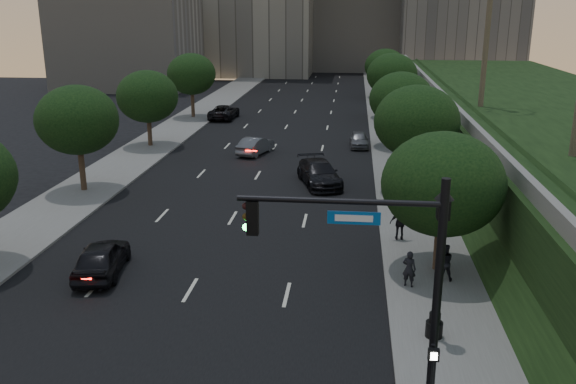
# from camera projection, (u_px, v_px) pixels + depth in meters

# --- Properties ---
(ground) EXTENTS (160.00, 160.00, 0.00)m
(ground) POSITION_uv_depth(u_px,v_px,m) (151.00, 357.00, 20.28)
(ground) COLOR black
(ground) RESTS_ON ground
(road_surface) EXTENTS (16.00, 140.00, 0.02)m
(road_surface) POSITION_uv_depth(u_px,v_px,m) (271.00, 153.00, 48.82)
(road_surface) COLOR black
(road_surface) RESTS_ON ground
(sidewalk_right) EXTENTS (4.50, 140.00, 0.15)m
(sidewalk_right) POSITION_uv_depth(u_px,v_px,m) (401.00, 155.00, 47.75)
(sidewalk_right) COLOR slate
(sidewalk_right) RESTS_ON ground
(sidewalk_left) EXTENTS (4.50, 140.00, 0.15)m
(sidewalk_left) POSITION_uv_depth(u_px,v_px,m) (147.00, 149.00, 49.86)
(sidewalk_left) COLOR slate
(sidewalk_left) RESTS_ON ground
(embankment) EXTENTS (18.00, 90.00, 4.00)m
(embankment) POSITION_uv_depth(u_px,v_px,m) (568.00, 139.00, 44.09)
(embankment) COLOR black
(embankment) RESTS_ON ground
(parapet_wall) EXTENTS (0.35, 90.00, 0.70)m
(parapet_wall) POSITION_uv_depth(u_px,v_px,m) (451.00, 105.00, 44.28)
(parapet_wall) COLOR slate
(parapet_wall) RESTS_ON embankment
(office_block_filler) EXTENTS (18.00, 16.00, 14.00)m
(office_block_filler) POSITION_uv_depth(u_px,v_px,m) (129.00, 38.00, 87.52)
(office_block_filler) COLOR #A9A59B
(office_block_filler) RESTS_ON ground
(tree_right_a) EXTENTS (5.20, 5.20, 6.24)m
(tree_right_a) POSITION_uv_depth(u_px,v_px,m) (443.00, 184.00, 25.67)
(tree_right_a) COLOR #38281C
(tree_right_a) RESTS_ON ground
(tree_right_b) EXTENTS (5.20, 5.20, 6.74)m
(tree_right_b) POSITION_uv_depth(u_px,v_px,m) (417.00, 122.00, 36.94)
(tree_right_b) COLOR #38281C
(tree_right_b) RESTS_ON ground
(tree_right_c) EXTENTS (5.20, 5.20, 6.24)m
(tree_right_c) POSITION_uv_depth(u_px,v_px,m) (401.00, 99.00, 49.46)
(tree_right_c) COLOR #38281C
(tree_right_c) RESTS_ON ground
(tree_right_d) EXTENTS (5.20, 5.20, 6.74)m
(tree_right_d) POSITION_uv_depth(u_px,v_px,m) (392.00, 75.00, 62.63)
(tree_right_d) COLOR #38281C
(tree_right_d) RESTS_ON ground
(tree_right_e) EXTENTS (5.20, 5.20, 6.24)m
(tree_right_e) POSITION_uv_depth(u_px,v_px,m) (385.00, 66.00, 77.05)
(tree_right_e) COLOR #38281C
(tree_right_e) RESTS_ON ground
(tree_left_b) EXTENTS (5.00, 5.00, 6.71)m
(tree_left_b) POSITION_uv_depth(u_px,v_px,m) (77.00, 120.00, 37.14)
(tree_left_b) COLOR #38281C
(tree_left_b) RESTS_ON ground
(tree_left_c) EXTENTS (5.00, 5.00, 6.34)m
(tree_left_c) POSITION_uv_depth(u_px,v_px,m) (147.00, 97.00, 49.61)
(tree_left_c) COLOR #38281C
(tree_left_c) RESTS_ON ground
(tree_left_d) EXTENTS (5.00, 5.00, 6.71)m
(tree_left_d) POSITION_uv_depth(u_px,v_px,m) (191.00, 74.00, 62.83)
(tree_left_d) COLOR #38281C
(tree_left_d) RESTS_ON ground
(traffic_signal_mast) EXTENTS (5.68, 0.56, 7.00)m
(traffic_signal_mast) POSITION_uv_depth(u_px,v_px,m) (396.00, 295.00, 16.51)
(traffic_signal_mast) COLOR black
(traffic_signal_mast) RESTS_ON ground
(street_lamp) EXTENTS (0.64, 0.64, 5.62)m
(street_lamp) POSITION_uv_depth(u_px,v_px,m) (439.00, 271.00, 20.54)
(street_lamp) COLOR black
(street_lamp) RESTS_ON ground
(pedestrian_signal) EXTENTS (0.30, 0.33, 2.50)m
(pedestrian_signal) POSITION_uv_depth(u_px,v_px,m) (431.00, 376.00, 16.52)
(pedestrian_signal) COLOR black
(pedestrian_signal) RESTS_ON ground
(sedan_near_left) EXTENTS (2.40, 4.65, 1.51)m
(sedan_near_left) POSITION_uv_depth(u_px,v_px,m) (102.00, 258.00, 26.40)
(sedan_near_left) COLOR black
(sedan_near_left) RESTS_ON ground
(sedan_mid_left) EXTENTS (2.64, 4.44, 1.38)m
(sedan_mid_left) POSITION_uv_depth(u_px,v_px,m) (256.00, 146.00, 48.17)
(sedan_mid_left) COLOR #52555A
(sedan_mid_left) RESTS_ON ground
(sedan_far_left) EXTENTS (2.64, 5.37, 1.47)m
(sedan_far_left) POSITION_uv_depth(u_px,v_px,m) (224.00, 112.00, 63.43)
(sedan_far_left) COLOR black
(sedan_far_left) RESTS_ON ground
(sedan_near_right) EXTENTS (3.66, 5.78, 1.56)m
(sedan_near_right) POSITION_uv_depth(u_px,v_px,m) (319.00, 173.00, 39.77)
(sedan_near_right) COLOR black
(sedan_near_right) RESTS_ON ground
(sedan_far_right) EXTENTS (1.63, 3.81, 1.28)m
(sedan_far_right) POSITION_uv_depth(u_px,v_px,m) (359.00, 140.00, 50.60)
(sedan_far_right) COLOR slate
(sedan_far_right) RESTS_ON ground
(pedestrian_a) EXTENTS (0.65, 0.53, 1.54)m
(pedestrian_a) POSITION_uv_depth(u_px,v_px,m) (409.00, 269.00, 24.88)
(pedestrian_a) COLOR black
(pedestrian_a) RESTS_ON sidewalk_right
(pedestrian_b) EXTENTS (0.81, 0.65, 1.60)m
(pedestrian_b) POSITION_uv_depth(u_px,v_px,m) (444.00, 262.00, 25.45)
(pedestrian_b) COLOR black
(pedestrian_b) RESTS_ON sidewalk_right
(pedestrian_c) EXTENTS (1.03, 0.46, 1.74)m
(pedestrian_c) POSITION_uv_depth(u_px,v_px,m) (400.00, 223.00, 29.90)
(pedestrian_c) COLOR black
(pedestrian_c) RESTS_ON sidewalk_right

